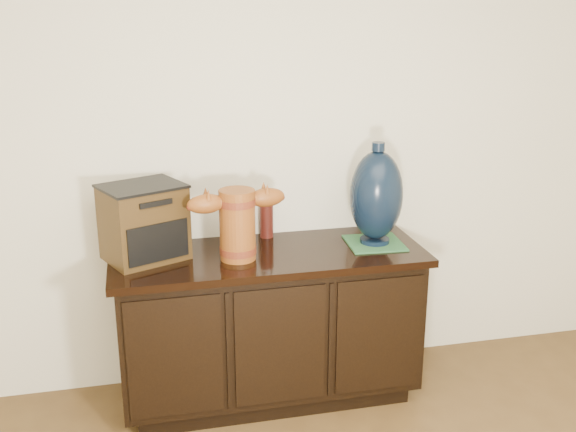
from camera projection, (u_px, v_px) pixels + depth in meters
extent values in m
plane|color=#ECE6CB|center=(256.00, 126.00, 3.23)|extent=(4.50, 0.00, 4.50)
cube|color=black|center=(270.00, 387.00, 3.35)|extent=(1.29, 0.45, 0.08)
cube|color=black|center=(269.00, 321.00, 3.25)|extent=(1.40, 0.50, 0.64)
cube|color=black|center=(268.00, 256.00, 3.14)|extent=(1.46, 0.56, 0.03)
cube|color=black|center=(175.00, 358.00, 2.91)|extent=(0.41, 0.01, 0.56)
cube|color=black|center=(280.00, 346.00, 3.01)|extent=(0.41, 0.01, 0.56)
cube|color=black|center=(379.00, 335.00, 3.11)|extent=(0.41, 0.01, 0.56)
cylinder|color=brown|center=(237.00, 225.00, 3.01)|extent=(0.18, 0.18, 0.32)
cylinder|color=#42140C|center=(238.00, 250.00, 3.05)|extent=(0.19, 0.19, 0.03)
cylinder|color=#42140C|center=(237.00, 202.00, 2.98)|extent=(0.19, 0.19, 0.03)
ellipsoid|color=brown|center=(206.00, 204.00, 2.93)|extent=(0.18, 0.11, 0.09)
ellipsoid|color=brown|center=(267.00, 197.00, 3.03)|extent=(0.18, 0.11, 0.09)
cube|color=#37250D|center=(144.00, 223.00, 3.01)|extent=(0.41, 0.38, 0.33)
cube|color=black|center=(158.00, 243.00, 2.93)|extent=(0.26, 0.12, 0.17)
cube|color=black|center=(141.00, 186.00, 2.96)|extent=(0.43, 0.39, 0.01)
cube|color=#2A5D33|center=(374.00, 243.00, 3.25)|extent=(0.28, 0.28, 0.01)
cylinder|color=black|center=(375.00, 240.00, 3.24)|extent=(0.14, 0.14, 0.02)
ellipsoid|color=black|center=(376.00, 195.00, 3.18)|extent=(0.27, 0.27, 0.43)
cylinder|color=black|center=(378.00, 147.00, 3.11)|extent=(0.06, 0.06, 0.04)
cylinder|color=#611810|center=(266.00, 221.00, 3.32)|extent=(0.07, 0.07, 0.17)
cylinder|color=silver|center=(266.00, 202.00, 3.30)|extent=(0.06, 0.06, 0.03)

